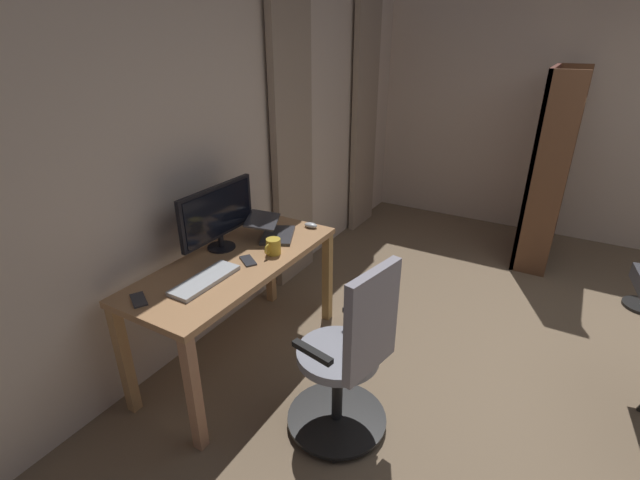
{
  "coord_description": "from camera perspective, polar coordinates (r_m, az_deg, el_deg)",
  "views": [
    {
      "loc": [
        2.54,
        -0.66,
        2.02
      ],
      "look_at": [
        0.67,
        -1.75,
        1.02
      ],
      "focal_mm": 25.2,
      "sensor_mm": 36.0,
      "label": 1
    }
  ],
  "objects": [
    {
      "name": "back_room_partition",
      "position": [
        3.41,
        -9.96,
        11.41
      ],
      "size": [
        5.48,
        0.1,
        2.51
      ],
      "primitive_type": "cube",
      "color": "beige",
      "rests_on": "ground"
    },
    {
      "name": "curtain_left_panel",
      "position": [
        4.96,
        5.68,
        14.86
      ],
      "size": [
        0.5,
        0.06,
        2.35
      ],
      "primitive_type": "cube",
      "color": "tan",
      "rests_on": "ground"
    },
    {
      "name": "curtain_right_panel",
      "position": [
        3.76,
        -3.53,
        11.73
      ],
      "size": [
        0.52,
        0.06,
        2.35
      ],
      "primitive_type": "cube",
      "color": "tan",
      "rests_on": "ground"
    },
    {
      "name": "desk",
      "position": [
        2.87,
        -10.48,
        -4.26
      ],
      "size": [
        1.46,
        0.61,
        0.75
      ],
      "color": "tan",
      "rests_on": "ground"
    },
    {
      "name": "office_chair",
      "position": [
        2.41,
        3.65,
        -15.19
      ],
      "size": [
        0.56,
        0.56,
        1.06
      ],
      "rotation": [
        0.0,
        0.0,
        2.94
      ],
      "color": "black",
      "rests_on": "ground"
    },
    {
      "name": "computer_monitor",
      "position": [
        2.89,
        -12.84,
        3.24
      ],
      "size": [
        0.63,
        0.18,
        0.42
      ],
      "color": "black",
      "rests_on": "desk"
    },
    {
      "name": "computer_keyboard",
      "position": [
        2.6,
        -14.39,
        -4.94
      ],
      "size": [
        0.43,
        0.15,
        0.02
      ],
      "primitive_type": "cube",
      "color": "#B7BCC1",
      "rests_on": "desk"
    },
    {
      "name": "laptop",
      "position": [
        3.07,
        -6.08,
        1.32
      ],
      "size": [
        0.41,
        0.41,
        0.14
      ],
      "rotation": [
        0.0,
        0.0,
        0.46
      ],
      "color": "#333338",
      "rests_on": "desk"
    },
    {
      "name": "computer_mouse",
      "position": [
        3.21,
        -1.17,
        1.89
      ],
      "size": [
        0.06,
        0.1,
        0.04
      ],
      "primitive_type": "ellipsoid",
      "color": "#B7BCC1",
      "rests_on": "desk"
    },
    {
      "name": "cell_phone_by_monitor",
      "position": [
        2.54,
        -22.04,
        -7.05
      ],
      "size": [
        0.13,
        0.16,
        0.01
      ],
      "primitive_type": "cube",
      "rotation": [
        0.0,
        0.0,
        -0.52
      ],
      "color": "#333338",
      "rests_on": "desk"
    },
    {
      "name": "cell_phone_face_up",
      "position": [
        2.78,
        -9.13,
        -2.61
      ],
      "size": [
        0.14,
        0.16,
        0.01
      ],
      "primitive_type": "cube",
      "rotation": [
        0.0,
        0.0,
        -0.58
      ],
      "color": "#333338",
      "rests_on": "desk"
    },
    {
      "name": "mug_tea",
      "position": [
        2.83,
        -5.97,
        -0.83
      ],
      "size": [
        0.14,
        0.09,
        0.1
      ],
      "color": "gold",
      "rests_on": "desk"
    },
    {
      "name": "bookshelf",
      "position": [
        4.67,
        26.63,
        8.26
      ],
      "size": [
        0.85,
        0.3,
        1.77
      ],
      "color": "brown",
      "rests_on": "ground"
    }
  ]
}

